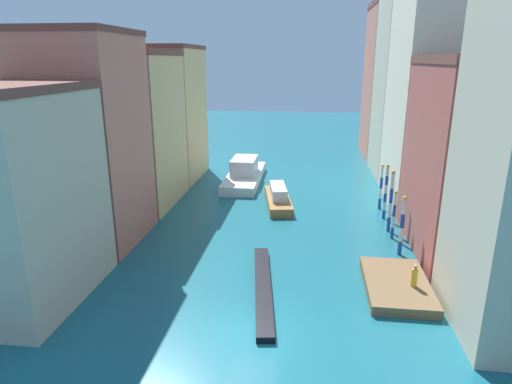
{
  "coord_description": "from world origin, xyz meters",
  "views": [
    {
      "loc": [
        2.57,
        -19.45,
        13.69
      ],
      "look_at": [
        -2.41,
        20.42,
        1.5
      ],
      "focal_mm": 30.76,
      "sensor_mm": 36.0,
      "label": 1
    }
  ],
  "objects_px": {
    "mooring_pole_4": "(381,186)",
    "mooring_pole_2": "(391,201)",
    "person_on_dock": "(414,276)",
    "waterfront_dock": "(397,285)",
    "mooring_pole_1": "(394,214)",
    "gondola_black": "(263,287)",
    "mooring_pole_3": "(386,191)",
    "motorboat_0": "(278,197)",
    "mooring_pole_0": "(402,225)",
    "vaporetto_white": "(244,174)"
  },
  "relations": [
    {
      "from": "gondola_black",
      "to": "motorboat_0",
      "type": "height_order",
      "value": "motorboat_0"
    },
    {
      "from": "mooring_pole_4",
      "to": "mooring_pole_2",
      "type": "bearing_deg",
      "value": -90.94
    },
    {
      "from": "mooring_pole_4",
      "to": "motorboat_0",
      "type": "bearing_deg",
      "value": 179.64
    },
    {
      "from": "person_on_dock",
      "to": "motorboat_0",
      "type": "relative_size",
      "value": 0.17
    },
    {
      "from": "mooring_pole_0",
      "to": "mooring_pole_3",
      "type": "xyz_separation_m",
      "value": [
        0.0,
        7.64,
        0.26
      ]
    },
    {
      "from": "mooring_pole_3",
      "to": "vaporetto_white",
      "type": "relative_size",
      "value": 0.41
    },
    {
      "from": "mooring_pole_4",
      "to": "gondola_black",
      "type": "height_order",
      "value": "mooring_pole_4"
    },
    {
      "from": "mooring_pole_1",
      "to": "mooring_pole_4",
      "type": "distance_m",
      "value": 7.3
    },
    {
      "from": "mooring_pole_3",
      "to": "motorboat_0",
      "type": "xyz_separation_m",
      "value": [
        -9.7,
        2.77,
        -1.83
      ]
    },
    {
      "from": "mooring_pole_2",
      "to": "motorboat_0",
      "type": "relative_size",
      "value": 0.63
    },
    {
      "from": "motorboat_0",
      "to": "mooring_pole_3",
      "type": "bearing_deg",
      "value": -15.97
    },
    {
      "from": "person_on_dock",
      "to": "mooring_pole_2",
      "type": "distance_m",
      "value": 10.53
    },
    {
      "from": "vaporetto_white",
      "to": "gondola_black",
      "type": "relative_size",
      "value": 1.13
    },
    {
      "from": "mooring_pole_2",
      "to": "gondola_black",
      "type": "xyz_separation_m",
      "value": [
        -9.28,
        -10.97,
        -2.46
      ]
    },
    {
      "from": "mooring_pole_0",
      "to": "mooring_pole_4",
      "type": "height_order",
      "value": "mooring_pole_0"
    },
    {
      "from": "mooring_pole_0",
      "to": "vaporetto_white",
      "type": "distance_m",
      "value": 23.21
    },
    {
      "from": "motorboat_0",
      "to": "mooring_pole_4",
      "type": "bearing_deg",
      "value": -0.36
    },
    {
      "from": "mooring_pole_2",
      "to": "person_on_dock",
      "type": "bearing_deg",
      "value": -91.14
    },
    {
      "from": "gondola_black",
      "to": "person_on_dock",
      "type": "bearing_deg",
      "value": 3.38
    },
    {
      "from": "person_on_dock",
      "to": "mooring_pole_0",
      "type": "bearing_deg",
      "value": 87.29
    },
    {
      "from": "mooring_pole_1",
      "to": "motorboat_0",
      "type": "relative_size",
      "value": 0.48
    },
    {
      "from": "motorboat_0",
      "to": "mooring_pole_2",
      "type": "bearing_deg",
      "value": -31.13
    },
    {
      "from": "person_on_dock",
      "to": "motorboat_0",
      "type": "distance_m",
      "value": 18.78
    },
    {
      "from": "gondola_black",
      "to": "motorboat_0",
      "type": "relative_size",
      "value": 1.32
    },
    {
      "from": "mooring_pole_2",
      "to": "waterfront_dock",
      "type": "bearing_deg",
      "value": -96.17
    },
    {
      "from": "waterfront_dock",
      "to": "motorboat_0",
      "type": "height_order",
      "value": "motorboat_0"
    },
    {
      "from": "mooring_pole_1",
      "to": "mooring_pole_4",
      "type": "xyz_separation_m",
      "value": [
        0.06,
        7.3,
        0.21
      ]
    },
    {
      "from": "waterfront_dock",
      "to": "person_on_dock",
      "type": "height_order",
      "value": "person_on_dock"
    },
    {
      "from": "person_on_dock",
      "to": "mooring_pole_4",
      "type": "xyz_separation_m",
      "value": [
        0.3,
        16.18,
        1.01
      ]
    },
    {
      "from": "mooring_pole_0",
      "to": "waterfront_dock",
      "type": "bearing_deg",
      "value": -102.16
    },
    {
      "from": "mooring_pole_1",
      "to": "motorboat_0",
      "type": "bearing_deg",
      "value": 142.72
    },
    {
      "from": "waterfront_dock",
      "to": "person_on_dock",
      "type": "relative_size",
      "value": 4.69
    },
    {
      "from": "mooring_pole_3",
      "to": "mooring_pole_4",
      "type": "distance_m",
      "value": 2.73
    },
    {
      "from": "person_on_dock",
      "to": "mooring_pole_3",
      "type": "relative_size",
      "value": 0.28
    },
    {
      "from": "mooring_pole_2",
      "to": "mooring_pole_3",
      "type": "relative_size",
      "value": 1.04
    },
    {
      "from": "mooring_pole_3",
      "to": "mooring_pole_4",
      "type": "height_order",
      "value": "mooring_pole_3"
    },
    {
      "from": "mooring_pole_4",
      "to": "motorboat_0",
      "type": "relative_size",
      "value": 0.53
    },
    {
      "from": "mooring_pole_0",
      "to": "gondola_black",
      "type": "xyz_separation_m",
      "value": [
        -9.34,
        -6.36,
        -2.09
      ]
    },
    {
      "from": "mooring_pole_3",
      "to": "vaporetto_white",
      "type": "bearing_deg",
      "value": 143.16
    },
    {
      "from": "waterfront_dock",
      "to": "gondola_black",
      "type": "distance_m",
      "value": 8.28
    },
    {
      "from": "waterfront_dock",
      "to": "person_on_dock",
      "type": "bearing_deg",
      "value": -33.49
    },
    {
      "from": "mooring_pole_0",
      "to": "gondola_black",
      "type": "bearing_deg",
      "value": -145.74
    },
    {
      "from": "person_on_dock",
      "to": "mooring_pole_4",
      "type": "distance_m",
      "value": 16.22
    },
    {
      "from": "waterfront_dock",
      "to": "motorboat_0",
      "type": "distance_m",
      "value": 17.87
    },
    {
      "from": "person_on_dock",
      "to": "mooring_pole_3",
      "type": "bearing_deg",
      "value": 88.81
    },
    {
      "from": "person_on_dock",
      "to": "mooring_pole_1",
      "type": "bearing_deg",
      "value": 88.41
    },
    {
      "from": "person_on_dock",
      "to": "mooring_pole_3",
      "type": "height_order",
      "value": "mooring_pole_3"
    },
    {
      "from": "mooring_pole_2",
      "to": "mooring_pole_1",
      "type": "bearing_deg",
      "value": -88.56
    },
    {
      "from": "person_on_dock",
      "to": "mooring_pole_4",
      "type": "relative_size",
      "value": 0.32
    },
    {
      "from": "mooring_pole_2",
      "to": "vaporetto_white",
      "type": "relative_size",
      "value": 0.42
    }
  ]
}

